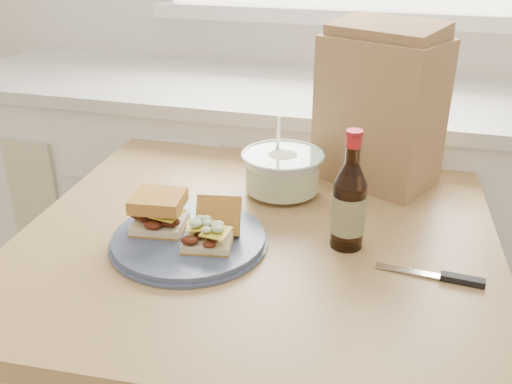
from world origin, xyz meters
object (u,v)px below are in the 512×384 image
(dining_table, at_px, (261,272))
(coleslaw_bowl, at_px, (282,174))
(beer_bottle, at_px, (349,204))
(paper_bag, at_px, (380,112))
(plate, at_px, (189,240))

(dining_table, height_order, coleslaw_bowl, coleslaw_bowl)
(dining_table, height_order, beer_bottle, beer_bottle)
(dining_table, relative_size, beer_bottle, 4.29)
(beer_bottle, bearing_deg, paper_bag, 69.82)
(dining_table, bearing_deg, paper_bag, 51.98)
(plate, xyz_separation_m, coleslaw_bowl, (0.12, 0.29, 0.04))
(plate, distance_m, paper_bag, 0.57)
(plate, distance_m, beer_bottle, 0.33)
(plate, distance_m, coleslaw_bowl, 0.32)
(beer_bottle, xyz_separation_m, paper_bag, (0.02, 0.34, 0.09))
(coleslaw_bowl, bearing_deg, dining_table, -91.85)
(paper_bag, bearing_deg, dining_table, -98.53)
(beer_bottle, bearing_deg, dining_table, 153.47)
(beer_bottle, bearing_deg, coleslaw_bowl, 115.47)
(dining_table, distance_m, paper_bag, 0.48)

